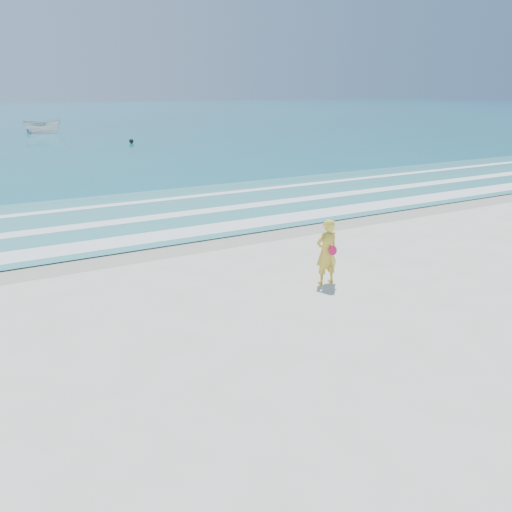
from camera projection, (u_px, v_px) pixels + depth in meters
ground at (340, 354)px, 10.67m from camera, size 400.00×400.00×0.00m
wet_sand at (187, 244)px, 18.14m from camera, size 400.00×2.40×0.00m
ocean at (8, 116)px, 97.80m from camera, size 400.00×190.00×0.04m
shallow at (146, 214)px, 22.27m from camera, size 400.00×10.00×0.01m
foam_near at (174, 234)px, 19.20m from camera, size 400.00×1.40×0.01m
foam_mid at (151, 218)px, 21.61m from camera, size 400.00×0.90×0.01m
foam_far at (130, 203)px, 24.34m from camera, size 400.00×0.60×0.01m
boat at (43, 126)px, 61.88m from camera, size 4.65×2.37×1.71m
buoy at (131, 141)px, 50.50m from camera, size 0.45×0.45×0.45m
woman at (327, 252)px, 14.19m from camera, size 0.71×0.47×1.92m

